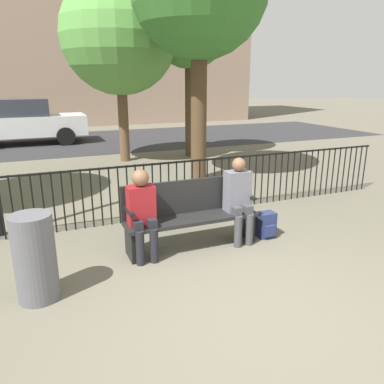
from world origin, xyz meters
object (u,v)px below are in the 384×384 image
(tree_1, at_px, (190,27))
(trash_bin, at_px, (35,258))
(backpack, at_px, (266,225))
(tree_0, at_px, (119,36))
(seated_person_0, at_px, (142,210))
(parked_car_0, at_px, (22,121))
(seated_person_1, at_px, (239,196))
(park_bench, at_px, (190,212))

(tree_1, relative_size, trash_bin, 5.23)
(backpack, relative_size, tree_0, 0.08)
(seated_person_0, xyz_separation_m, parked_car_0, (-1.55, 10.60, 0.18))
(seated_person_1, relative_size, tree_0, 0.25)
(park_bench, relative_size, seated_person_1, 1.52)
(tree_1, xyz_separation_m, trash_bin, (-4.49, -6.74, -3.22))
(park_bench, distance_m, backpack, 1.20)
(parked_car_0, relative_size, trash_bin, 4.48)
(park_bench, relative_size, tree_0, 0.37)
(tree_0, height_order, parked_car_0, tree_0)
(seated_person_1, distance_m, backpack, 0.67)
(seated_person_0, xyz_separation_m, tree_1, (3.21, 6.24, 3.02))
(tree_0, bearing_deg, trash_bin, -110.10)
(park_bench, relative_size, parked_car_0, 0.44)
(parked_car_0, bearing_deg, backpack, -72.31)
(park_bench, xyz_separation_m, trash_bin, (-1.98, -0.63, -0.03))
(seated_person_0, xyz_separation_m, tree_0, (1.19, 6.25, 2.70))
(backpack, relative_size, tree_1, 0.08)
(seated_person_1, relative_size, parked_car_0, 0.29)
(tree_1, distance_m, parked_car_0, 7.05)
(tree_0, bearing_deg, tree_1, -0.07)
(tree_1, relative_size, parked_car_0, 1.17)
(tree_0, xyz_separation_m, trash_bin, (-2.47, -6.74, -2.89))
(seated_person_0, relative_size, trash_bin, 1.25)
(tree_0, bearing_deg, backpack, -84.02)
(park_bench, height_order, parked_car_0, parked_car_0)
(park_bench, height_order, seated_person_1, seated_person_1)
(park_bench, distance_m, tree_0, 6.77)
(seated_person_0, bearing_deg, seated_person_1, 0.10)
(park_bench, distance_m, trash_bin, 2.08)
(backpack, relative_size, trash_bin, 0.40)
(backpack, bearing_deg, seated_person_1, 175.57)
(park_bench, xyz_separation_m, backpack, (1.15, -0.16, -0.31))
(parked_car_0, bearing_deg, seated_person_1, -74.54)
(parked_car_0, bearing_deg, trash_bin, -88.62)
(parked_car_0, distance_m, trash_bin, 11.11)
(tree_1, bearing_deg, seated_person_1, -106.29)
(seated_person_0, relative_size, tree_1, 0.24)
(backpack, distance_m, parked_car_0, 11.18)
(seated_person_0, xyz_separation_m, seated_person_1, (1.39, 0.00, 0.01))
(park_bench, distance_m, parked_car_0, 10.71)
(tree_1, height_order, parked_car_0, tree_1)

